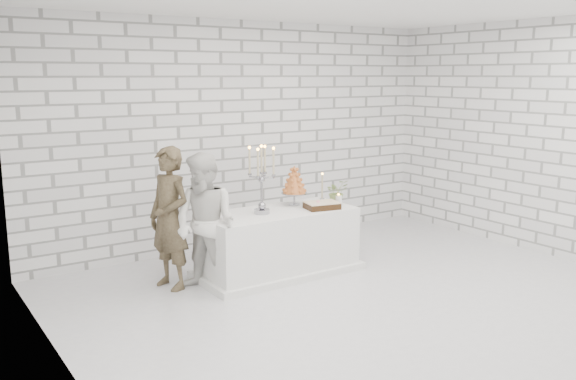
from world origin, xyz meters
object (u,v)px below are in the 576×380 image
(croquembouche, at_px, (294,185))
(cake_table, at_px, (278,242))
(candelabra, at_px, (262,179))
(groom, at_px, (170,218))
(bride, at_px, (206,224))

(croquembouche, bearing_deg, cake_table, -154.64)
(cake_table, xyz_separation_m, candelabra, (-0.23, -0.01, 0.77))
(groom, relative_size, croquembouche, 3.20)
(bride, bearing_deg, croquembouche, 74.87)
(croquembouche, bearing_deg, bride, -168.46)
(croquembouche, bearing_deg, groom, 176.71)
(cake_table, xyz_separation_m, groom, (-1.23, 0.25, 0.40))
(candelabra, bearing_deg, cake_table, 3.10)
(groom, bearing_deg, bride, 19.51)
(cake_table, xyz_separation_m, bride, (-0.98, -0.11, 0.38))
(bride, relative_size, croquembouche, 3.10)
(bride, bearing_deg, groom, -171.60)
(groom, height_order, bride, groom)
(croquembouche, bearing_deg, candelabra, -163.09)
(bride, height_order, candelabra, candelabra)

